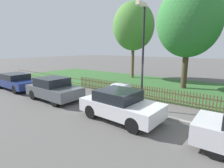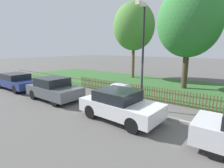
{
  "view_description": "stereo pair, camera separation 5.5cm",
  "coord_description": "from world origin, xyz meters",
  "px_view_note": "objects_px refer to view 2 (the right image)",
  "views": [
    {
      "loc": [
        4.7,
        -7.72,
        3.31
      ],
      "look_at": [
        -1.91,
        0.89,
        1.1
      ],
      "focal_mm": 28.0,
      "sensor_mm": 36.0,
      "label": 1
    },
    {
      "loc": [
        4.74,
        -7.69,
        3.31
      ],
      "look_at": [
        -1.91,
        0.89,
        1.1
      ],
      "focal_mm": 28.0,
      "sensor_mm": 36.0,
      "label": 2
    }
  ],
  "objects_px": {
    "covered_motorcycle": "(121,90)",
    "parked_car_silver_hatchback": "(17,81)",
    "parked_car_navy_estate": "(120,105)",
    "parked_car_black_saloon": "(54,89)",
    "street_lamp": "(142,45)",
    "tree_nearest_kerb": "(134,26)",
    "tree_behind_motorcycle": "(189,21)"
  },
  "relations": [
    {
      "from": "parked_car_navy_estate",
      "to": "tree_behind_motorcycle",
      "type": "xyz_separation_m",
      "value": [
        0.44,
        8.78,
        4.7
      ]
    },
    {
      "from": "parked_car_silver_hatchback",
      "to": "parked_car_navy_estate",
      "type": "height_order",
      "value": "parked_car_navy_estate"
    },
    {
      "from": "parked_car_silver_hatchback",
      "to": "street_lamp",
      "type": "distance_m",
      "value": 11.02
    },
    {
      "from": "parked_car_navy_estate",
      "to": "tree_nearest_kerb",
      "type": "distance_m",
      "value": 13.39
    },
    {
      "from": "parked_car_silver_hatchback",
      "to": "parked_car_navy_estate",
      "type": "bearing_deg",
      "value": 0.7
    },
    {
      "from": "parked_car_navy_estate",
      "to": "covered_motorcycle",
      "type": "height_order",
      "value": "parked_car_navy_estate"
    },
    {
      "from": "covered_motorcycle",
      "to": "street_lamp",
      "type": "height_order",
      "value": "street_lamp"
    },
    {
      "from": "parked_car_silver_hatchback",
      "to": "tree_nearest_kerb",
      "type": "xyz_separation_m",
      "value": [
        4.47,
        11.01,
        5.01
      ]
    },
    {
      "from": "parked_car_navy_estate",
      "to": "tree_behind_motorcycle",
      "type": "distance_m",
      "value": 9.97
    },
    {
      "from": "parked_car_black_saloon",
      "to": "tree_behind_motorcycle",
      "type": "relative_size",
      "value": 0.46
    },
    {
      "from": "parked_car_silver_hatchback",
      "to": "parked_car_black_saloon",
      "type": "height_order",
      "value": "parked_car_black_saloon"
    },
    {
      "from": "parked_car_silver_hatchback",
      "to": "parked_car_black_saloon",
      "type": "distance_m",
      "value": 5.08
    },
    {
      "from": "parked_car_black_saloon",
      "to": "covered_motorcycle",
      "type": "bearing_deg",
      "value": 34.81
    },
    {
      "from": "parked_car_black_saloon",
      "to": "street_lamp",
      "type": "distance_m",
      "value": 6.32
    },
    {
      "from": "parked_car_black_saloon",
      "to": "parked_car_navy_estate",
      "type": "height_order",
      "value": "parked_car_black_saloon"
    },
    {
      "from": "parked_car_black_saloon",
      "to": "parked_car_navy_estate",
      "type": "distance_m",
      "value": 5.29
    },
    {
      "from": "parked_car_silver_hatchback",
      "to": "tree_nearest_kerb",
      "type": "bearing_deg",
      "value": 68.21
    },
    {
      "from": "covered_motorcycle",
      "to": "street_lamp",
      "type": "relative_size",
      "value": 0.37
    },
    {
      "from": "parked_car_silver_hatchback",
      "to": "tree_nearest_kerb",
      "type": "distance_m",
      "value": 12.9
    },
    {
      "from": "parked_car_navy_estate",
      "to": "parked_car_silver_hatchback",
      "type": "bearing_deg",
      "value": -177.57
    },
    {
      "from": "tree_nearest_kerb",
      "to": "street_lamp",
      "type": "height_order",
      "value": "tree_nearest_kerb"
    },
    {
      "from": "parked_car_navy_estate",
      "to": "tree_nearest_kerb",
      "type": "height_order",
      "value": "tree_nearest_kerb"
    },
    {
      "from": "parked_car_navy_estate",
      "to": "street_lamp",
      "type": "relative_size",
      "value": 0.71
    },
    {
      "from": "covered_motorcycle",
      "to": "parked_car_silver_hatchback",
      "type": "bearing_deg",
      "value": -161.0
    },
    {
      "from": "parked_car_black_saloon",
      "to": "street_lamp",
      "type": "relative_size",
      "value": 0.7
    },
    {
      "from": "covered_motorcycle",
      "to": "tree_behind_motorcycle",
      "type": "relative_size",
      "value": 0.25
    },
    {
      "from": "parked_car_silver_hatchback",
      "to": "tree_nearest_kerb",
      "type": "relative_size",
      "value": 0.55
    },
    {
      "from": "parked_car_black_saloon",
      "to": "covered_motorcycle",
      "type": "relative_size",
      "value": 1.89
    },
    {
      "from": "parked_car_silver_hatchback",
      "to": "covered_motorcycle",
      "type": "relative_size",
      "value": 2.25
    },
    {
      "from": "tree_behind_motorcycle",
      "to": "street_lamp",
      "type": "relative_size",
      "value": 1.51
    },
    {
      "from": "parked_car_black_saloon",
      "to": "parked_car_navy_estate",
      "type": "xyz_separation_m",
      "value": [
        5.29,
        -0.01,
        -0.01
      ]
    },
    {
      "from": "parked_car_navy_estate",
      "to": "tree_nearest_kerb",
      "type": "relative_size",
      "value": 0.47
    }
  ]
}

